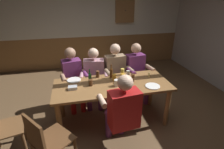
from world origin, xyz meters
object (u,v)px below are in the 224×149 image
(table_candle, at_px, (149,75))
(person_0, at_px, (73,76))
(person_1, at_px, (94,75))
(person_4, at_px, (122,110))
(wall_dart_cabinet, at_px, (125,10))
(bottle_1, at_px, (90,77))
(pint_glass_6, at_px, (114,77))
(pint_glass_0, at_px, (117,83))
(bottle_0, at_px, (111,73))
(person_2, at_px, (116,72))
(pint_glass_7, at_px, (133,78))
(plate_0, at_px, (74,80))
(pint_glass_2, at_px, (98,74))
(chair_empty_near_right, at_px, (47,142))
(pint_glass_5, at_px, (123,78))
(person_3, at_px, (137,70))
(bottle_2, at_px, (122,87))
(pint_glass_3, at_px, (128,74))
(condiment_caddy, at_px, (73,88))
(pint_glass_4, at_px, (122,72))
(dining_table, at_px, (112,89))
(pint_glass_1, at_px, (91,83))
(plate_1, at_px, (153,86))

(table_candle, bearing_deg, person_0, 159.24)
(person_0, relative_size, person_1, 1.03)
(person_4, relative_size, wall_dart_cabinet, 1.76)
(bottle_1, distance_m, pint_glass_6, 0.42)
(person_1, xyz_separation_m, pint_glass_0, (0.28, -0.72, 0.15))
(bottle_0, bearing_deg, person_2, 63.95)
(pint_glass_7, relative_size, wall_dart_cabinet, 0.19)
(table_candle, relative_size, plate_0, 0.34)
(pint_glass_2, bearing_deg, bottle_0, -19.48)
(chair_empty_near_right, xyz_separation_m, pint_glass_5, (1.20, 0.81, 0.36))
(pint_glass_0, bearing_deg, person_3, 49.26)
(bottle_2, bearing_deg, pint_glass_3, 63.31)
(chair_empty_near_right, relative_size, condiment_caddy, 6.29)
(chair_empty_near_right, distance_m, table_candle, 1.98)
(person_4, height_order, pint_glass_7, person_4)
(pint_glass_4, relative_size, pint_glass_5, 0.80)
(pint_glass_2, bearing_deg, dining_table, -57.71)
(pint_glass_5, bearing_deg, pint_glass_7, -3.94)
(plate_0, height_order, pint_glass_0, pint_glass_0)
(person_0, bearing_deg, pint_glass_7, 137.27)
(person_1, xyz_separation_m, plate_0, (-0.40, -0.36, 0.10))
(person_0, xyz_separation_m, pint_glass_0, (0.70, -0.72, 0.13))
(pint_glass_2, bearing_deg, pint_glass_4, -0.47)
(dining_table, height_order, pint_glass_3, pint_glass_3)
(person_2, bearing_deg, pint_glass_2, 29.02)
(pint_glass_3, bearing_deg, bottle_1, -176.29)
(condiment_caddy, height_order, pint_glass_1, pint_glass_1)
(bottle_2, bearing_deg, person_4, -103.51)
(pint_glass_0, relative_size, pint_glass_6, 0.96)
(pint_glass_0, relative_size, pint_glass_2, 0.91)
(condiment_caddy, bearing_deg, pint_glass_1, 11.53)
(pint_glass_0, distance_m, pint_glass_5, 0.17)
(person_4, relative_size, pint_glass_3, 10.73)
(pint_glass_7, bearing_deg, pint_glass_1, 178.87)
(pint_glass_4, xyz_separation_m, pint_glass_6, (-0.20, -0.19, -0.00))
(table_candle, bearing_deg, bottle_0, 170.82)
(table_candle, bearing_deg, person_2, 133.53)
(person_1, relative_size, pint_glass_3, 10.34)
(pint_glass_4, bearing_deg, person_4, -105.90)
(pint_glass_4, bearing_deg, plate_0, -177.41)
(person_1, bearing_deg, pint_glass_3, 151.71)
(table_candle, xyz_separation_m, pint_glass_4, (-0.45, 0.19, 0.02))
(person_4, bearing_deg, condiment_caddy, 130.54)
(chair_empty_near_right, xyz_separation_m, plate_0, (0.39, 1.07, 0.29))
(plate_1, height_order, bottle_1, bottle_1)
(plate_0, height_order, bottle_0, bottle_0)
(pint_glass_4, bearing_deg, person_3, 38.11)
(bottle_0, xyz_separation_m, pint_glass_0, (0.02, -0.32, -0.04))
(wall_dart_cabinet, bearing_deg, dining_table, -110.17)
(condiment_caddy, bearing_deg, dining_table, 3.34)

